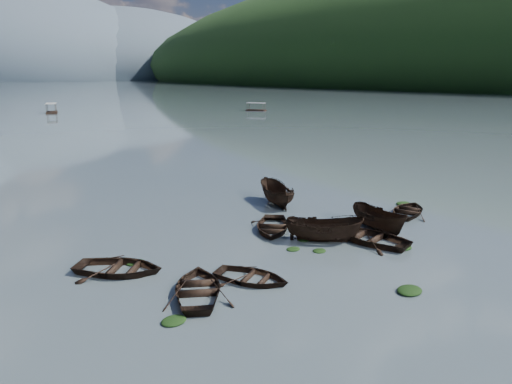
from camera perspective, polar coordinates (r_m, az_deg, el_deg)
ground_plane at (r=23.92m, az=17.78°, el=-10.48°), size 2400.00×2400.00×0.00m
right_hill_far at (r=531.57m, az=27.96°, el=11.84°), size 520.00×1200.00×190.00m
haze_mtn_c at (r=925.84m, az=-27.63°, el=12.33°), size 520.00×520.00×260.00m
haze_mtn_d at (r=972.87m, az=-16.91°, el=13.36°), size 520.00×520.00×220.00m
rowboat_0 at (r=22.77m, az=-0.56°, el=-11.05°), size 4.26×4.69×0.79m
rowboat_1 at (r=21.74m, az=-7.16°, el=-12.48°), size 5.03×5.50×0.93m
rowboat_2 at (r=28.12m, az=8.45°, el=-6.10°), size 4.65×4.47×1.81m
rowboat_3 at (r=28.61m, az=14.07°, el=-6.02°), size 4.33×5.40×1.00m
rowboat_4 at (r=34.97m, az=18.52°, el=-2.57°), size 5.08×4.39×0.88m
rowboat_5 at (r=30.83m, az=15.04°, el=-4.58°), size 2.28×4.73×1.76m
rowboat_6 at (r=24.65m, az=-16.73°, el=-9.63°), size 5.55×5.52×0.95m
rowboat_7 at (r=29.71m, az=2.03°, el=-4.80°), size 5.36×5.45×0.92m
rowboat_8 at (r=35.54m, az=2.52°, el=-1.54°), size 3.37×5.28×1.91m
weed_clump_0 at (r=19.68m, az=-10.24°, el=-15.70°), size 1.07×0.88×0.23m
weed_clump_1 at (r=28.16m, az=6.08°, el=-5.98°), size 0.86×0.69×0.19m
weed_clump_2 at (r=22.86m, az=18.63°, el=-11.76°), size 1.30×1.04×0.28m
weed_clump_3 at (r=26.53m, az=7.93°, el=-7.37°), size 0.81×0.69×0.18m
weed_clump_4 at (r=28.06m, az=17.89°, el=-6.72°), size 1.15×0.91×0.24m
weed_clump_5 at (r=25.53m, az=-14.82°, el=-8.63°), size 1.00×0.81×0.21m
weed_clump_6 at (r=26.62m, az=4.67°, el=-7.19°), size 0.84×0.70×0.18m
weed_clump_7 at (r=37.24m, az=17.91°, el=-1.50°), size 1.19×0.96×0.26m
pontoon_centre at (r=131.35m, az=-24.15°, el=9.00°), size 4.23×6.73×2.40m
pontoon_right at (r=127.68m, az=0.01°, el=10.13°), size 4.71×5.77×2.06m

